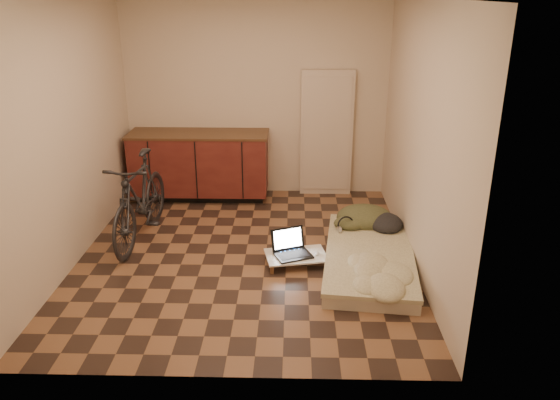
{
  "coord_description": "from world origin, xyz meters",
  "views": [
    {
      "loc": [
        0.5,
        -5.26,
        2.67
      ],
      "look_at": [
        0.36,
        0.21,
        0.55
      ],
      "focal_mm": 35.0,
      "sensor_mm": 36.0,
      "label": 1
    }
  ],
  "objects_px": {
    "bicycle": "(139,195)",
    "lap_desk": "(296,256)",
    "futon": "(369,257)",
    "laptop": "(291,249)"
  },
  "relations": [
    {
      "from": "bicycle",
      "to": "lap_desk",
      "type": "bearing_deg",
      "value": -13.06
    },
    {
      "from": "lap_desk",
      "to": "laptop",
      "type": "height_order",
      "value": "laptop"
    },
    {
      "from": "bicycle",
      "to": "laptop",
      "type": "xyz_separation_m",
      "value": [
        1.69,
        -0.53,
        -0.39
      ]
    },
    {
      "from": "futon",
      "to": "lap_desk",
      "type": "relative_size",
      "value": 2.82
    },
    {
      "from": "lap_desk",
      "to": "bicycle",
      "type": "bearing_deg",
      "value": 151.32
    },
    {
      "from": "bicycle",
      "to": "laptop",
      "type": "relative_size",
      "value": 3.69
    },
    {
      "from": "bicycle",
      "to": "futon",
      "type": "bearing_deg",
      "value": -7.9
    },
    {
      "from": "futon",
      "to": "laptop",
      "type": "height_order",
      "value": "laptop"
    },
    {
      "from": "futon",
      "to": "laptop",
      "type": "bearing_deg",
      "value": -174.81
    },
    {
      "from": "bicycle",
      "to": "futon",
      "type": "xyz_separation_m",
      "value": [
        2.5,
        -0.55,
        -0.46
      ]
    }
  ]
}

